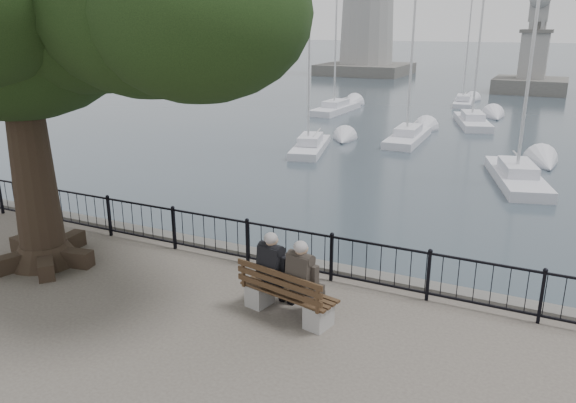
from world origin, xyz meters
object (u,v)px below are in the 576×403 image
Objects in this scene: bench at (287,299)px; person_right at (305,283)px; person_left at (276,273)px; lion_monument at (532,67)px.

person_right is (0.36, 0.04, 0.38)m from bench.
person_right is (0.65, -0.14, 0.00)m from person_left.
lion_monument reaches higher than person_right.
person_left and person_right have the same top height.
bench is at bearing -174.16° from person_right.
lion_monument reaches higher than person_left.
bench is 49.21m from lion_monument.
bench is at bearing -91.37° from lion_monument.
person_right is 49.16m from lion_monument.
lion_monument is at bearing 88.28° from person_left.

